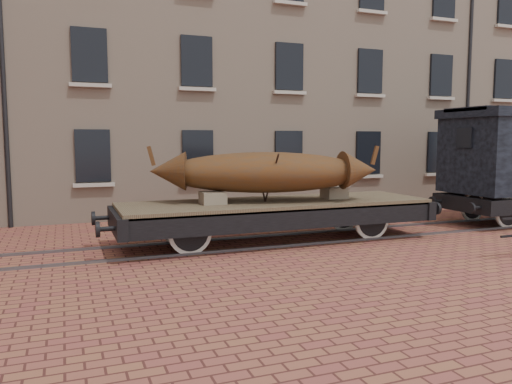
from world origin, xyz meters
name	(u,v)px	position (x,y,z in m)	size (l,w,h in m)	color
ground	(330,237)	(0.00, 0.00, 0.00)	(90.00, 90.00, 0.00)	brown
warehouse_cream	(283,49)	(3.00, 9.99, 7.00)	(40.00, 10.19, 14.00)	beige
rail_track	(330,236)	(0.00, 0.00, 0.03)	(30.00, 1.52, 0.06)	#59595E
flatcar_wagon	(276,209)	(-1.65, 0.00, 0.88)	(9.30, 2.52, 1.40)	brown
iron_boat	(265,172)	(-1.97, 0.00, 1.87)	(6.02, 3.04, 1.48)	#542B0E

